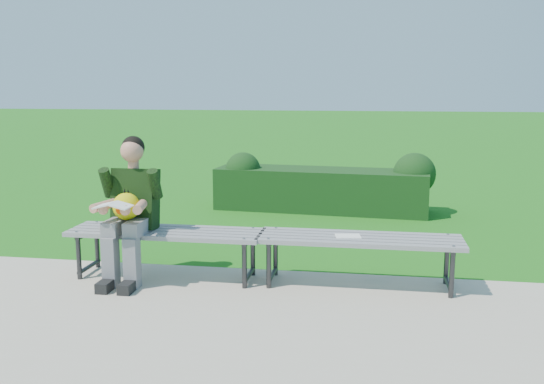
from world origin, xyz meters
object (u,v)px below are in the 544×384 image
object	(u,v)px
hedge	(325,186)
seated_boy	(130,205)
paper_sheet	(348,236)
bench_left	(166,236)
bench_right	(359,243)

from	to	relation	value
hedge	seated_boy	bearing A→B (deg)	-113.16
hedge	paper_sheet	bearing A→B (deg)	-82.31
hedge	bench_left	xyz separation A→B (m)	(-1.21, -3.44, 0.06)
paper_sheet	hedge	bearing A→B (deg)	97.69
hedge	bench_right	distance (m)	3.45
paper_sheet	bench_left	bearing A→B (deg)	-178.69
bench_left	bench_right	distance (m)	1.77
hedge	bench_left	size ratio (longest dim) A/B	1.77
hedge	seated_boy	distance (m)	3.86
seated_boy	bench_right	bearing A→B (deg)	3.70
bench_right	paper_sheet	size ratio (longest dim) A/B	7.42
bench_right	bench_left	bearing A→B (deg)	-178.76
bench_left	paper_sheet	xyz separation A→B (m)	(1.67, 0.04, 0.06)
bench_right	paper_sheet	distance (m)	0.12
hedge	bench_right	size ratio (longest dim) A/B	1.77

